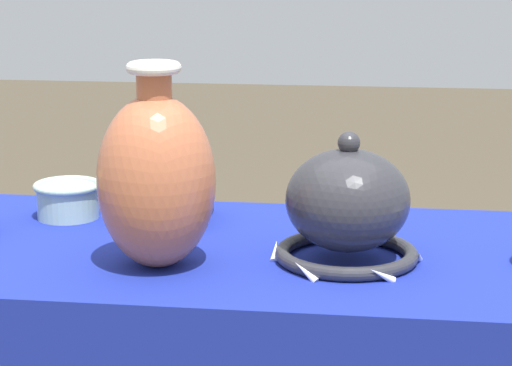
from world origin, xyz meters
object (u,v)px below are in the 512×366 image
mosaic_tile_box (169,200)px  cup_wide_celadon (68,198)px  vase_tall_bulbous (156,179)px  vase_dome_bell (347,209)px

mosaic_tile_box → cup_wide_celadon: 0.18m
mosaic_tile_box → vase_tall_bulbous: bearing=-83.9°
vase_tall_bulbous → vase_dome_bell: bearing=12.6°
vase_tall_bulbous → cup_wide_celadon: vase_tall_bulbous is taller
mosaic_tile_box → cup_wide_celadon: mosaic_tile_box is taller
cup_wide_celadon → mosaic_tile_box: bearing=2.9°
vase_dome_bell → cup_wide_celadon: size_ratio=1.93×
vase_dome_bell → mosaic_tile_box: 0.38m
vase_tall_bulbous → mosaic_tile_box: 0.28m
mosaic_tile_box → cup_wide_celadon: bearing=-179.8°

